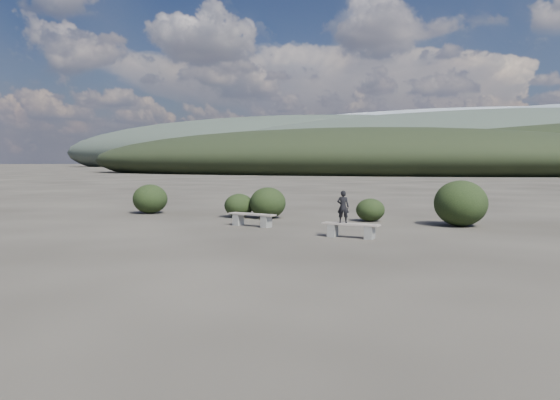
% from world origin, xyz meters
% --- Properties ---
extents(ground, '(1200.00, 1200.00, 0.00)m').
position_xyz_m(ground, '(0.00, 0.00, 0.00)').
color(ground, '#2A2620').
rests_on(ground, ground).
extents(bench_left, '(1.81, 0.68, 0.44)m').
position_xyz_m(bench_left, '(-2.13, 5.77, 0.27)').
color(bench_left, slate).
rests_on(bench_left, ground).
extents(bench_right, '(1.71, 0.49, 0.42)m').
position_xyz_m(bench_right, '(1.73, 4.31, 0.26)').
color(bench_right, slate).
rests_on(bench_right, ground).
extents(seated_person, '(0.37, 0.27, 0.95)m').
position_xyz_m(seated_person, '(1.49, 4.33, 0.90)').
color(seated_person, black).
rests_on(seated_person, bench_right).
extents(shrub_a, '(1.15, 1.15, 0.94)m').
position_xyz_m(shrub_a, '(-3.92, 8.35, 0.47)').
color(shrub_a, black).
rests_on(shrub_a, ground).
extents(shrub_b, '(1.41, 1.41, 1.21)m').
position_xyz_m(shrub_b, '(-2.73, 8.46, 0.61)').
color(shrub_b, black).
rests_on(shrub_b, ground).
extents(shrub_c, '(1.06, 1.06, 0.85)m').
position_xyz_m(shrub_c, '(1.22, 8.91, 0.42)').
color(shrub_c, black).
rests_on(shrub_c, ground).
extents(shrub_d, '(1.79, 1.79, 1.57)m').
position_xyz_m(shrub_d, '(4.42, 8.58, 0.78)').
color(shrub_d, black).
rests_on(shrub_d, ground).
extents(shrub_f, '(1.47, 1.47, 1.24)m').
position_xyz_m(shrub_f, '(-8.20, 8.41, 0.62)').
color(shrub_f, black).
rests_on(shrub_f, ground).
extents(mountain_ridges, '(500.00, 400.00, 56.00)m').
position_xyz_m(mountain_ridges, '(-7.48, 339.06, 10.84)').
color(mountain_ridges, black).
rests_on(mountain_ridges, ground).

